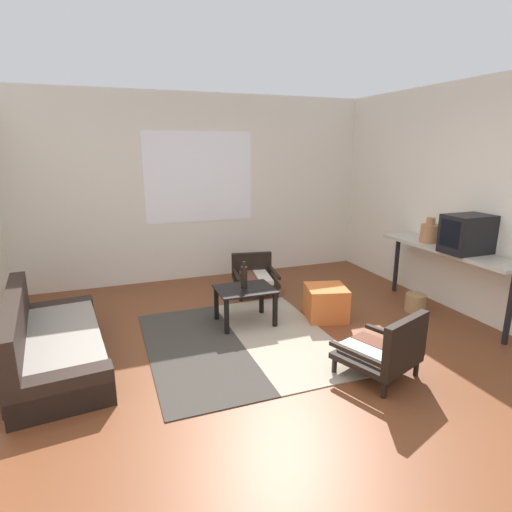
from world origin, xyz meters
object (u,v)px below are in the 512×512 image
object	(u,v)px
armchair_striped_foreground	(385,350)
console_shelf	(448,254)
crt_television	(468,234)
wicker_basket	(415,303)
glass_bottle	(244,277)
armchair_by_window	(254,275)
couch	(50,344)
clay_vase	(430,232)
ottoman_orange	(326,303)
coffee_table	(245,295)

from	to	relation	value
armchair_striped_foreground	console_shelf	distance (m)	1.91
crt_television	wicker_basket	world-z (taller)	crt_television
glass_bottle	armchair_by_window	bearing A→B (deg)	63.56
armchair_by_window	glass_bottle	distance (m)	1.11
couch	armchair_by_window	xyz separation A→B (m)	(2.45, 1.24, 0.03)
couch	glass_bottle	world-z (taller)	glass_bottle
armchair_by_window	clay_vase	bearing A→B (deg)	-33.25
armchair_striped_foreground	ottoman_orange	xyz separation A→B (m)	(0.18, 1.33, -0.07)
ottoman_orange	armchair_striped_foreground	bearing A→B (deg)	-97.86
console_shelf	glass_bottle	size ratio (longest dim) A/B	6.09
clay_vase	glass_bottle	xyz separation A→B (m)	(-2.32, 0.26, -0.39)
glass_bottle	wicker_basket	bearing A→B (deg)	-11.23
coffee_table	console_shelf	bearing A→B (deg)	-13.30
coffee_table	armchair_striped_foreground	xyz separation A→B (m)	(0.75, -1.52, -0.07)
coffee_table	ottoman_orange	bearing A→B (deg)	-11.43
crt_television	couch	bearing A→B (deg)	172.86
crt_television	clay_vase	bearing A→B (deg)	89.68
clay_vase	armchair_by_window	bearing A→B (deg)	146.75
couch	console_shelf	xyz separation A→B (m)	(4.29, -0.29, 0.53)
couch	clay_vase	world-z (taller)	clay_vase
crt_television	ottoman_orange	bearing A→B (deg)	156.29
coffee_table	glass_bottle	xyz separation A→B (m)	(-0.00, 0.03, 0.21)
coffee_table	wicker_basket	xyz separation A→B (m)	(2.07, -0.38, -0.23)
ottoman_orange	armchair_by_window	bearing A→B (deg)	111.45
console_shelf	crt_television	size ratio (longest dim) A/B	3.52
couch	wicker_basket	bearing A→B (deg)	-1.76
armchair_by_window	console_shelf	xyz separation A→B (m)	(1.85, -1.53, 0.50)
console_shelf	wicker_basket	xyz separation A→B (m)	(-0.25, 0.17, -0.63)
couch	wicker_basket	world-z (taller)	couch
console_shelf	clay_vase	distance (m)	0.38
armchair_by_window	clay_vase	xyz separation A→B (m)	(1.85, -1.21, 0.70)
ottoman_orange	wicker_basket	xyz separation A→B (m)	(1.14, -0.19, -0.08)
ottoman_orange	clay_vase	xyz separation A→B (m)	(1.39, -0.04, 0.75)
coffee_table	clay_vase	size ratio (longest dim) A/B	2.12
couch	armchair_striped_foreground	bearing A→B (deg)	-24.88
crt_television	wicker_basket	distance (m)	1.04
armchair_by_window	wicker_basket	bearing A→B (deg)	-40.40
coffee_table	crt_television	size ratio (longest dim) A/B	1.22
couch	crt_television	size ratio (longest dim) A/B	3.61
ottoman_orange	coffee_table	bearing A→B (deg)	168.57
couch	clay_vase	distance (m)	4.35
coffee_table	clay_vase	distance (m)	2.41
coffee_table	ottoman_orange	world-z (taller)	coffee_table
clay_vase	wicker_basket	xyz separation A→B (m)	(-0.25, -0.15, -0.83)
coffee_table	console_shelf	world-z (taller)	console_shelf
armchair_by_window	console_shelf	size ratio (longest dim) A/B	0.38
crt_television	glass_bottle	world-z (taller)	crt_television
clay_vase	wicker_basket	size ratio (longest dim) A/B	1.24
crt_television	armchair_striped_foreground	bearing A→B (deg)	-155.21
crt_television	glass_bottle	distance (m)	2.50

